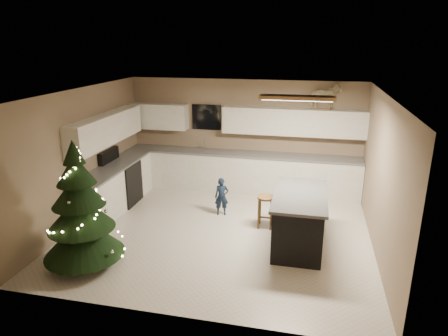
{
  "coord_description": "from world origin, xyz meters",
  "views": [
    {
      "loc": [
        1.56,
        -6.65,
        3.46
      ],
      "look_at": [
        0.0,
        0.35,
        1.15
      ],
      "focal_mm": 32.0,
      "sensor_mm": 36.0,
      "label": 1
    }
  ],
  "objects_px": {
    "toddler": "(222,197)",
    "rocking_horse": "(325,96)",
    "island": "(299,219)",
    "bar_stool": "(266,204)",
    "christmas_tree": "(81,216)"
  },
  "relations": [
    {
      "from": "rocking_horse",
      "to": "island",
      "type": "bearing_deg",
      "value": 162.71
    },
    {
      "from": "christmas_tree",
      "to": "rocking_horse",
      "type": "xyz_separation_m",
      "value": [
        3.66,
        3.92,
        1.44
      ]
    },
    {
      "from": "island",
      "to": "rocking_horse",
      "type": "distance_m",
      "value": 3.11
    },
    {
      "from": "bar_stool",
      "to": "toddler",
      "type": "relative_size",
      "value": 0.8
    },
    {
      "from": "bar_stool",
      "to": "rocking_horse",
      "type": "height_order",
      "value": "rocking_horse"
    },
    {
      "from": "island",
      "to": "bar_stool",
      "type": "xyz_separation_m",
      "value": [
        -0.65,
        0.56,
        -0.0
      ]
    },
    {
      "from": "christmas_tree",
      "to": "rocking_horse",
      "type": "relative_size",
      "value": 3.03
    },
    {
      "from": "toddler",
      "to": "rocking_horse",
      "type": "distance_m",
      "value": 3.14
    },
    {
      "from": "bar_stool",
      "to": "rocking_horse",
      "type": "xyz_separation_m",
      "value": [
        1.0,
        1.95,
        1.82
      ]
    },
    {
      "from": "bar_stool",
      "to": "toddler",
      "type": "height_order",
      "value": "toddler"
    },
    {
      "from": "bar_stool",
      "to": "christmas_tree",
      "type": "xyz_separation_m",
      "value": [
        -2.66,
        -1.98,
        0.38
      ]
    },
    {
      "from": "christmas_tree",
      "to": "toddler",
      "type": "height_order",
      "value": "christmas_tree"
    },
    {
      "from": "christmas_tree",
      "to": "toddler",
      "type": "relative_size",
      "value": 2.64
    },
    {
      "from": "island",
      "to": "toddler",
      "type": "xyz_separation_m",
      "value": [
        -1.59,
        0.93,
        -0.09
      ]
    },
    {
      "from": "rocking_horse",
      "to": "bar_stool",
      "type": "bearing_deg",
      "value": 143.54
    }
  ]
}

